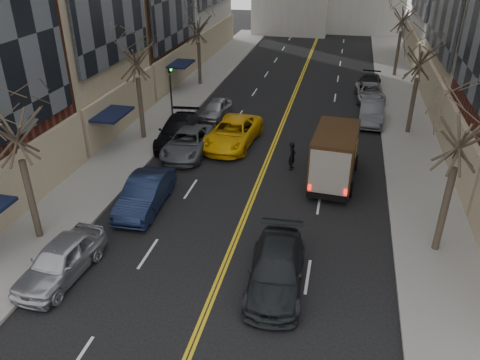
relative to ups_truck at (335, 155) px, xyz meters
The scene contains 21 objects.
sidewalk_left 16.69m from the ups_truck, 141.74° to the left, with size 4.00×66.00×0.15m, color slate.
sidewalk_right 11.52m from the ups_truck, 64.32° to the left, with size 4.00×66.00×0.15m, color slate.
tree_lf_near 16.20m from the ups_truck, 145.87° to the right, with size 3.20×3.20×8.41m.
tree_lf_mid 14.17m from the ups_truck, 165.64° to the left, with size 3.20×3.20×8.91m.
tree_lf_far 21.21m from the ups_truck, 128.27° to the left, with size 3.20×3.20×8.12m.
tree_rt_near 8.87m from the ups_truck, 50.24° to the right, with size 3.20×3.20×8.71m.
tree_rt_mid 10.59m from the ups_truck, 60.20° to the left, with size 3.20×3.20×8.32m.
tree_rt_far 24.32m from the ups_truck, 78.48° to the left, with size 3.20×3.20×9.11m.
traffic_signal 12.67m from the ups_truck, 155.20° to the left, with size 0.29×0.26×4.70m.
ups_truck is the anchor object (origin of this frame).
observer_sedan 9.69m from the ups_truck, 100.52° to the right, with size 2.42×5.35×1.52m.
taxi 7.71m from the ups_truck, 151.09° to the left, with size 2.77×6.00×1.67m, color #E8AC09.
pedestrian 2.75m from the ups_truck, 158.15° to the left, with size 0.63×0.41×1.73m, color black.
parked_lf_a 15.02m from the ups_truck, 133.58° to the right, with size 1.85×4.60×1.57m, color #B1B3B9.
parked_lf_b 10.49m from the ups_truck, 151.07° to the right, with size 1.72×4.94×1.63m, color black.
parked_lf_c 9.36m from the ups_truck, 169.18° to the left, with size 2.47×5.36×1.49m, color #4F5257.
parked_lf_d 10.88m from the ups_truck, 162.59° to the left, with size 2.28×5.60×1.63m, color black.
parked_lf_e 12.41m from the ups_truck, 137.69° to the left, with size 1.62×4.04×1.37m, color #94969B.
parked_rt_a 10.22m from the ups_truck, 77.25° to the left, with size 1.66×4.75×1.57m, color #474A4E.
parked_rt_b 15.47m from the ups_truck, 81.63° to the left, with size 2.21×4.80×1.33m, color #9A9DA1.
parked_rt_c 18.09m from the ups_truck, 82.85° to the left, with size 1.88×4.63×1.34m, color black.
Camera 1 is at (4.13, -7.29, 12.49)m, focal length 35.00 mm.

